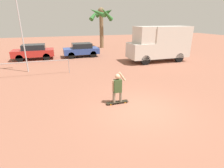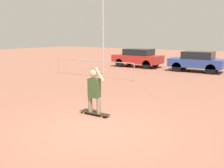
{
  "view_description": "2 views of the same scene",
  "coord_description": "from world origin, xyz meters",
  "px_view_note": "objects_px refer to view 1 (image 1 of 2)",
  "views": [
    {
      "loc": [
        -3.44,
        -6.43,
        3.89
      ],
      "look_at": [
        -0.93,
        1.34,
        0.88
      ],
      "focal_mm": 28.0,
      "sensor_mm": 36.0,
      "label": 1
    },
    {
      "loc": [
        4.04,
        -5.46,
        2.6
      ],
      "look_at": [
        -0.71,
        1.83,
        0.91
      ],
      "focal_mm": 40.0,
      "sensor_mm": 36.0,
      "label": 2
    }
  ],
  "objects_px": {
    "camper_van": "(160,43)",
    "parked_car_blue": "(81,50)",
    "flagpole": "(21,25)",
    "parked_car_red": "(34,51)",
    "skateboard": "(117,102)",
    "person_skateboarder": "(117,86)",
    "palm_tree_near_van": "(102,17)"
  },
  "relations": [
    {
      "from": "skateboard",
      "to": "flagpole",
      "type": "distance_m",
      "value": 9.53
    },
    {
      "from": "skateboard",
      "to": "camper_van",
      "type": "xyz_separation_m",
      "value": [
        7.04,
        7.58,
        1.73
      ]
    },
    {
      "from": "person_skateboarder",
      "to": "palm_tree_near_van",
      "type": "distance_m",
      "value": 18.86
    },
    {
      "from": "camper_van",
      "to": "flagpole",
      "type": "bearing_deg",
      "value": -179.42
    },
    {
      "from": "parked_car_red",
      "to": "skateboard",
      "type": "bearing_deg",
      "value": -68.85
    },
    {
      "from": "skateboard",
      "to": "person_skateboarder",
      "type": "relative_size",
      "value": 0.72
    },
    {
      "from": "skateboard",
      "to": "parked_car_blue",
      "type": "distance_m",
      "value": 12.27
    },
    {
      "from": "camper_van",
      "to": "palm_tree_near_van",
      "type": "distance_m",
      "value": 11.21
    },
    {
      "from": "camper_van",
      "to": "parked_car_blue",
      "type": "bearing_deg",
      "value": 146.05
    },
    {
      "from": "person_skateboarder",
      "to": "palm_tree_near_van",
      "type": "relative_size",
      "value": 0.27
    },
    {
      "from": "parked_car_red",
      "to": "palm_tree_near_van",
      "type": "bearing_deg",
      "value": 32.66
    },
    {
      "from": "camper_van",
      "to": "parked_car_blue",
      "type": "height_order",
      "value": "camper_van"
    },
    {
      "from": "camper_van",
      "to": "palm_tree_near_van",
      "type": "xyz_separation_m",
      "value": [
        -2.97,
        10.52,
        2.48
      ]
    },
    {
      "from": "palm_tree_near_van",
      "to": "flagpole",
      "type": "distance_m",
      "value": 13.88
    },
    {
      "from": "camper_van",
      "to": "parked_car_red",
      "type": "distance_m",
      "value": 12.83
    },
    {
      "from": "skateboard",
      "to": "parked_car_red",
      "type": "bearing_deg",
      "value": 111.15
    },
    {
      "from": "skateboard",
      "to": "palm_tree_near_van",
      "type": "distance_m",
      "value": 19.02
    },
    {
      "from": "flagpole",
      "to": "person_skateboarder",
      "type": "bearing_deg",
      "value": -57.2
    },
    {
      "from": "parked_car_blue",
      "to": "flagpole",
      "type": "xyz_separation_m",
      "value": [
        -4.92,
        -4.78,
        2.76
      ]
    },
    {
      "from": "parked_car_red",
      "to": "palm_tree_near_van",
      "type": "distance_m",
      "value": 11.1
    },
    {
      "from": "parked_car_red",
      "to": "parked_car_blue",
      "type": "bearing_deg",
      "value": -1.95
    },
    {
      "from": "flagpole",
      "to": "parked_car_red",
      "type": "bearing_deg",
      "value": 89.92
    },
    {
      "from": "camper_van",
      "to": "parked_car_red",
      "type": "relative_size",
      "value": 1.46
    },
    {
      "from": "person_skateboarder",
      "to": "flagpole",
      "type": "height_order",
      "value": "flagpole"
    },
    {
      "from": "flagpole",
      "to": "camper_van",
      "type": "bearing_deg",
      "value": 0.58
    },
    {
      "from": "camper_van",
      "to": "flagpole",
      "type": "height_order",
      "value": "flagpole"
    },
    {
      "from": "parked_car_red",
      "to": "flagpole",
      "type": "distance_m",
      "value": 5.66
    },
    {
      "from": "parked_car_blue",
      "to": "camper_van",
      "type": "bearing_deg",
      "value": -33.95
    },
    {
      "from": "parked_car_blue",
      "to": "palm_tree_near_van",
      "type": "bearing_deg",
      "value": 55.94
    },
    {
      "from": "person_skateboarder",
      "to": "palm_tree_near_van",
      "type": "height_order",
      "value": "palm_tree_near_van"
    },
    {
      "from": "skateboard",
      "to": "person_skateboarder",
      "type": "height_order",
      "value": "person_skateboarder"
    },
    {
      "from": "palm_tree_near_van",
      "to": "flagpole",
      "type": "height_order",
      "value": "flagpole"
    }
  ]
}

